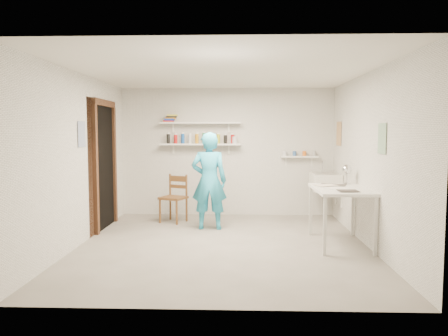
{
  "coord_description": "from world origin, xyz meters",
  "views": [
    {
      "loc": [
        0.22,
        -6.01,
        1.58
      ],
      "look_at": [
        0.0,
        0.4,
        1.05
      ],
      "focal_mm": 35.0,
      "sensor_mm": 36.0,
      "label": 1
    }
  ],
  "objects_px": {
    "wall_clock": "(210,164)",
    "work_table": "(340,216)",
    "man": "(209,181)",
    "wooden_chair": "(173,198)",
    "belfast_sink": "(325,182)",
    "desk_lamp": "(347,169)"
  },
  "relations": [
    {
      "from": "man",
      "to": "wooden_chair",
      "type": "bearing_deg",
      "value": -36.8
    },
    {
      "from": "work_table",
      "to": "desk_lamp",
      "type": "distance_m",
      "value": 0.81
    },
    {
      "from": "man",
      "to": "wall_clock",
      "type": "relative_size",
      "value": 5.56
    },
    {
      "from": "wall_clock",
      "to": "work_table",
      "type": "xyz_separation_m",
      "value": [
        1.91,
        -1.16,
        -0.65
      ]
    },
    {
      "from": "man",
      "to": "belfast_sink",
      "type": "bearing_deg",
      "value": -160.54
    },
    {
      "from": "wooden_chair",
      "to": "desk_lamp",
      "type": "xyz_separation_m",
      "value": [
        2.76,
        -0.96,
        0.59
      ]
    },
    {
      "from": "man",
      "to": "wall_clock",
      "type": "xyz_separation_m",
      "value": [
        -0.0,
        0.22,
        0.26
      ]
    },
    {
      "from": "wooden_chair",
      "to": "work_table",
      "type": "height_order",
      "value": "wooden_chair"
    },
    {
      "from": "desk_lamp",
      "to": "work_table",
      "type": "bearing_deg",
      "value": -112.42
    },
    {
      "from": "man",
      "to": "work_table",
      "type": "relative_size",
      "value": 1.32
    },
    {
      "from": "wall_clock",
      "to": "desk_lamp",
      "type": "distance_m",
      "value": 2.21
    },
    {
      "from": "wall_clock",
      "to": "desk_lamp",
      "type": "relative_size",
      "value": 1.89
    },
    {
      "from": "belfast_sink",
      "to": "desk_lamp",
      "type": "bearing_deg",
      "value": -85.62
    },
    {
      "from": "belfast_sink",
      "to": "wooden_chair",
      "type": "distance_m",
      "value": 2.7
    },
    {
      "from": "work_table",
      "to": "wall_clock",
      "type": "bearing_deg",
      "value": 148.77
    },
    {
      "from": "belfast_sink",
      "to": "man",
      "type": "distance_m",
      "value": 2.13
    },
    {
      "from": "work_table",
      "to": "wooden_chair",
      "type": "bearing_deg",
      "value": 150.72
    },
    {
      "from": "wooden_chair",
      "to": "wall_clock",
      "type": "bearing_deg",
      "value": 1.15
    },
    {
      "from": "man",
      "to": "desk_lamp",
      "type": "height_order",
      "value": "man"
    },
    {
      "from": "desk_lamp",
      "to": "wall_clock",
      "type": "bearing_deg",
      "value": 162.21
    },
    {
      "from": "wooden_chair",
      "to": "desk_lamp",
      "type": "relative_size",
      "value": 5.75
    },
    {
      "from": "belfast_sink",
      "to": "wall_clock",
      "type": "height_order",
      "value": "wall_clock"
    }
  ]
}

